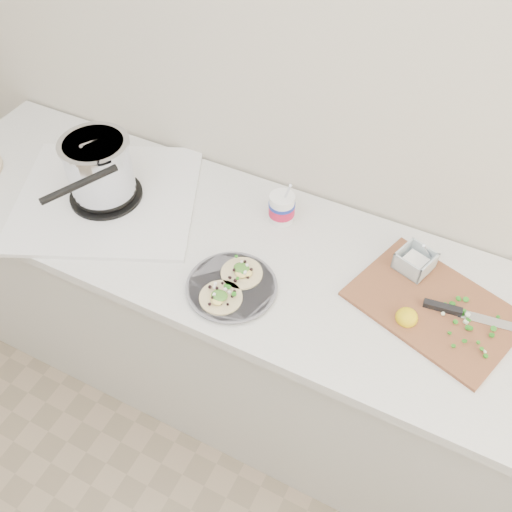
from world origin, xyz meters
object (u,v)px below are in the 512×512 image
at_px(stove, 102,178).
at_px(cutboard, 435,301).
at_px(taco_plate, 231,285).
at_px(tub, 283,205).

relative_size(stove, cutboard, 1.47).
distance_m(stove, taco_plate, 0.59).
relative_size(taco_plate, tub, 1.39).
bearing_deg(taco_plate, stove, 165.02).
bearing_deg(cutboard, stove, -158.73).
relative_size(taco_plate, cutboard, 0.52).
bearing_deg(tub, stove, -162.56).
relative_size(tub, cutboard, 0.37).
bearing_deg(tub, taco_plate, -91.61).
xyz_separation_m(taco_plate, cutboard, (0.55, 0.21, 0.00)).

